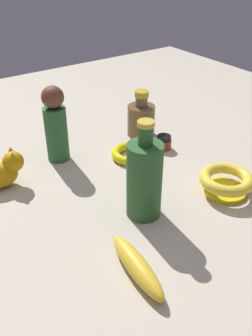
{
  "coord_description": "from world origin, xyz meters",
  "views": [
    {
      "loc": [
        0.6,
        -0.42,
        0.53
      ],
      "look_at": [
        0.0,
        0.0,
        0.07
      ],
      "focal_mm": 40.44,
      "sensor_mm": 36.0,
      "label": 1
    }
  ],
  "objects_px": {
    "bottle_tall": "(144,179)",
    "bangle": "(131,154)",
    "cat_figurine": "(2,171)",
    "bowl": "(226,181)",
    "banana": "(137,266)",
    "person_figure_adult": "(56,125)",
    "bottle_short": "(141,118)",
    "nail_polish_jar": "(164,142)"
  },
  "relations": [
    {
      "from": "bowl",
      "to": "person_figure_adult",
      "type": "height_order",
      "value": "person_figure_adult"
    },
    {
      "from": "nail_polish_jar",
      "to": "bottle_short",
      "type": "height_order",
      "value": "bottle_short"
    },
    {
      "from": "bottle_tall",
      "to": "person_figure_adult",
      "type": "xyz_separation_m",
      "value": [
        -0.33,
        -0.05,
        0.01
      ]
    },
    {
      "from": "bowl",
      "to": "bangle",
      "type": "bearing_deg",
      "value": -161.9
    },
    {
      "from": "bowl",
      "to": "person_figure_adult",
      "type": "distance_m",
      "value": 0.46
    },
    {
      "from": "nail_polish_jar",
      "to": "bottle_tall",
      "type": "relative_size",
      "value": 0.2
    },
    {
      "from": "bottle_short",
      "to": "banana",
      "type": "bearing_deg",
      "value": -37.67
    },
    {
      "from": "bottle_tall",
      "to": "cat_figurine",
      "type": "xyz_separation_m",
      "value": [
        -0.28,
        -0.22,
        -0.05
      ]
    },
    {
      "from": "bowl",
      "to": "bottle_tall",
      "type": "relative_size",
      "value": 0.57
    },
    {
      "from": "person_figure_adult",
      "to": "cat_figurine",
      "type": "xyz_separation_m",
      "value": [
        0.04,
        -0.17,
        -0.06
      ]
    },
    {
      "from": "nail_polish_jar",
      "to": "cat_figurine",
      "type": "bearing_deg",
      "value": -99.96
    },
    {
      "from": "nail_polish_jar",
      "to": "bottle_short",
      "type": "bearing_deg",
      "value": -179.82
    },
    {
      "from": "nail_polish_jar",
      "to": "person_figure_adult",
      "type": "xyz_separation_m",
      "value": [
        -0.12,
        -0.27,
        0.08
      ]
    },
    {
      "from": "banana",
      "to": "bottle_short",
      "type": "bearing_deg",
      "value": -30.55
    },
    {
      "from": "nail_polish_jar",
      "to": "person_figure_adult",
      "type": "bearing_deg",
      "value": -113.87
    },
    {
      "from": "cat_figurine",
      "to": "person_figure_adult",
      "type": "bearing_deg",
      "value": 104.22
    },
    {
      "from": "bowl",
      "to": "bottle_short",
      "type": "xyz_separation_m",
      "value": [
        -0.36,
        0.02,
        0.02
      ]
    },
    {
      "from": "bottle_tall",
      "to": "bottle_short",
      "type": "relative_size",
      "value": 1.6
    },
    {
      "from": "banana",
      "to": "person_figure_adult",
      "type": "bearing_deg",
      "value": -1.77
    },
    {
      "from": "bowl",
      "to": "bottle_short",
      "type": "bearing_deg",
      "value": 176.79
    },
    {
      "from": "banana",
      "to": "bangle",
      "type": "height_order",
      "value": "banana"
    },
    {
      "from": "bowl",
      "to": "person_figure_adult",
      "type": "xyz_separation_m",
      "value": [
        -0.38,
        -0.25,
        0.07
      ]
    },
    {
      "from": "bowl",
      "to": "person_figure_adult",
      "type": "relative_size",
      "value": 0.62
    },
    {
      "from": "banana",
      "to": "bottle_tall",
      "type": "relative_size",
      "value": 0.78
    },
    {
      "from": "banana",
      "to": "person_figure_adult",
      "type": "distance_m",
      "value": 0.47
    },
    {
      "from": "banana",
      "to": "bowl",
      "type": "xyz_separation_m",
      "value": [
        -0.09,
        0.33,
        0.01
      ]
    },
    {
      "from": "banana",
      "to": "cat_figurine",
      "type": "relative_size",
      "value": 1.33
    },
    {
      "from": "banana",
      "to": "bottle_short",
      "type": "distance_m",
      "value": 0.57
    },
    {
      "from": "bottle_tall",
      "to": "bottle_short",
      "type": "xyz_separation_m",
      "value": [
        -0.31,
        0.23,
        -0.04
      ]
    },
    {
      "from": "banana",
      "to": "cat_figurine",
      "type": "height_order",
      "value": "cat_figurine"
    },
    {
      "from": "bangle",
      "to": "cat_figurine",
      "type": "distance_m",
      "value": 0.35
    },
    {
      "from": "bottle_short",
      "to": "cat_figurine",
      "type": "bearing_deg",
      "value": -86.02
    },
    {
      "from": "banana",
      "to": "bottle_short",
      "type": "height_order",
      "value": "bottle_short"
    },
    {
      "from": "bowl",
      "to": "bottle_tall",
      "type": "bearing_deg",
      "value": -103.29
    },
    {
      "from": "cat_figurine",
      "to": "bangle",
      "type": "bearing_deg",
      "value": 78.65
    },
    {
      "from": "bowl",
      "to": "bangle",
      "type": "relative_size",
      "value": 1.15
    },
    {
      "from": "bottle_tall",
      "to": "bangle",
      "type": "bearing_deg",
      "value": 150.41
    },
    {
      "from": "bottle_tall",
      "to": "bottle_short",
      "type": "distance_m",
      "value": 0.39
    },
    {
      "from": "bowl",
      "to": "bottle_tall",
      "type": "height_order",
      "value": "bottle_tall"
    },
    {
      "from": "bangle",
      "to": "cat_figurine",
      "type": "height_order",
      "value": "cat_figurine"
    },
    {
      "from": "banana",
      "to": "cat_figurine",
      "type": "distance_m",
      "value": 0.43
    },
    {
      "from": "nail_polish_jar",
      "to": "person_figure_adult",
      "type": "relative_size",
      "value": 0.21
    }
  ]
}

